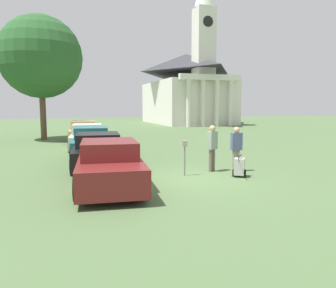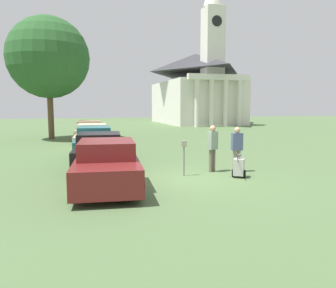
# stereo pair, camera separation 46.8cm
# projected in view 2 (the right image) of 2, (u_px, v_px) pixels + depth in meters

# --- Properties ---
(ground_plane) EXTENTS (120.00, 120.00, 0.00)m
(ground_plane) POSITION_uv_depth(u_px,v_px,m) (190.00, 179.00, 11.59)
(ground_plane) COLOR #4C663D
(parked_car_maroon) EXTENTS (2.41, 5.26, 1.50)m
(parked_car_maroon) POSITION_uv_depth(u_px,v_px,m) (107.00, 164.00, 10.57)
(parked_car_maroon) COLOR maroon
(parked_car_maroon) RESTS_ON ground_plane
(parked_car_black) EXTENTS (2.44, 5.00, 1.45)m
(parked_car_black) POSITION_uv_depth(u_px,v_px,m) (100.00, 151.00, 13.92)
(parked_car_black) COLOR black
(parked_car_black) RESTS_ON ground_plane
(parked_car_teal) EXTENTS (2.32, 4.85, 1.50)m
(parked_car_teal) POSITION_uv_depth(u_px,v_px,m) (95.00, 142.00, 17.10)
(parked_car_teal) COLOR #23666B
(parked_car_teal) RESTS_ON ground_plane
(parked_car_cream) EXTENTS (2.37, 5.05, 1.49)m
(parked_car_cream) POSITION_uv_depth(u_px,v_px,m) (92.00, 137.00, 19.91)
(parked_car_cream) COLOR beige
(parked_car_cream) RESTS_ON ground_plane
(parked_car_tan) EXTENTS (2.28, 5.07, 1.54)m
(parked_car_tan) POSITION_uv_depth(u_px,v_px,m) (90.00, 132.00, 23.43)
(parked_car_tan) COLOR tan
(parked_car_tan) RESTS_ON ground_plane
(parking_meter) EXTENTS (0.18, 0.09, 1.31)m
(parking_meter) POSITION_uv_depth(u_px,v_px,m) (184.00, 151.00, 12.05)
(parking_meter) COLOR slate
(parking_meter) RESTS_ON ground_plane
(person_worker) EXTENTS (0.47, 0.39, 1.83)m
(person_worker) POSITION_uv_depth(u_px,v_px,m) (212.00, 145.00, 12.80)
(person_worker) COLOR #665B4C
(person_worker) RESTS_ON ground_plane
(person_supervisor) EXTENTS (0.43, 0.25, 1.76)m
(person_supervisor) POSITION_uv_depth(u_px,v_px,m) (237.00, 146.00, 12.76)
(person_supervisor) COLOR gray
(person_supervisor) RESTS_ON ground_plane
(equipment_cart) EXTENTS (0.72, 0.92, 1.00)m
(equipment_cart) POSITION_uv_depth(u_px,v_px,m) (239.00, 167.00, 11.84)
(equipment_cart) COLOR #B2B2AD
(equipment_cart) RESTS_ON ground_plane
(church) EXTENTS (9.70, 16.69, 20.40)m
(church) POSITION_uv_depth(u_px,v_px,m) (196.00, 87.00, 47.72)
(church) COLOR silver
(church) RESTS_ON ground_plane
(shade_tree) EXTENTS (6.14, 6.14, 9.28)m
(shade_tree) POSITION_uv_depth(u_px,v_px,m) (48.00, 58.00, 24.79)
(shade_tree) COLOR brown
(shade_tree) RESTS_ON ground_plane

